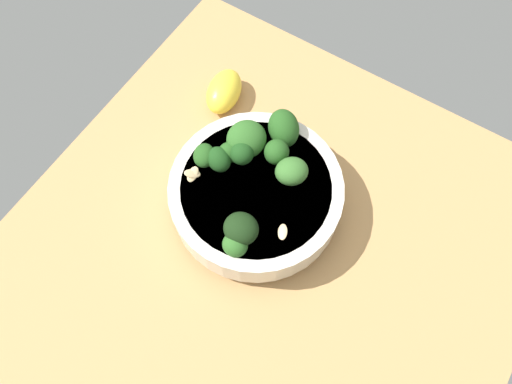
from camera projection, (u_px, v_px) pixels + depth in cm
name	position (u px, v px, depth cm)	size (l,w,h in cm)	color
ground_plane	(269.00, 253.00, 59.84)	(57.17, 57.17, 4.60)	tan
bowl_of_broccoli	(256.00, 190.00, 56.55)	(20.13, 19.55, 9.30)	silver
lemon_wedge	(224.00, 91.00, 64.62)	(6.76, 4.22, 3.71)	yellow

